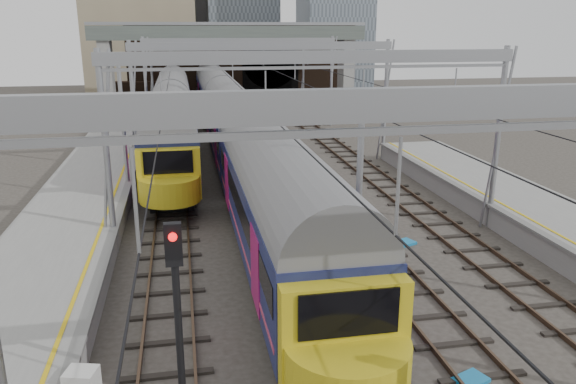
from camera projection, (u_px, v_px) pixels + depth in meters
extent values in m
plane|color=#38332D|center=(375.00, 334.00, 16.57)|extent=(160.00, 160.00, 0.00)
cube|color=gray|center=(27.00, 308.00, 16.95)|extent=(4.20, 55.00, 1.10)
cube|color=slate|center=(96.00, 288.00, 17.17)|extent=(0.35, 55.00, 0.12)
cube|color=gold|center=(78.00, 287.00, 17.07)|extent=(0.12, 55.00, 0.01)
cube|color=#4C3828|center=(159.00, 198.00, 29.48)|extent=(0.08, 80.00, 0.16)
cube|color=#4C3828|center=(186.00, 197.00, 29.74)|extent=(0.08, 80.00, 0.16)
cube|color=black|center=(173.00, 199.00, 29.63)|extent=(2.40, 80.00, 0.14)
cube|color=#4C3828|center=(234.00, 194.00, 30.20)|extent=(0.08, 80.00, 0.16)
cube|color=#4C3828|center=(261.00, 193.00, 30.46)|extent=(0.08, 80.00, 0.16)
cube|color=black|center=(248.00, 195.00, 30.35)|extent=(2.40, 80.00, 0.14)
cube|color=#4C3828|center=(307.00, 190.00, 30.91)|extent=(0.08, 80.00, 0.16)
cube|color=#4C3828|center=(332.00, 189.00, 31.17)|extent=(0.08, 80.00, 0.16)
cube|color=black|center=(320.00, 191.00, 31.06)|extent=(2.40, 80.00, 0.14)
cube|color=#4C3828|center=(376.00, 187.00, 31.63)|extent=(0.08, 80.00, 0.16)
cube|color=#4C3828|center=(400.00, 185.00, 31.88)|extent=(0.08, 80.00, 0.16)
cube|color=black|center=(388.00, 187.00, 31.78)|extent=(2.40, 80.00, 0.14)
cube|color=gray|center=(524.00, 101.00, 8.77)|extent=(16.80, 0.28, 0.50)
cylinder|color=gray|center=(107.00, 155.00, 21.52)|extent=(0.24, 0.24, 8.00)
cylinder|color=gray|center=(497.00, 140.00, 24.45)|extent=(0.24, 0.24, 8.00)
cube|color=gray|center=(316.00, 57.00, 21.97)|extent=(16.80, 0.28, 0.50)
cylinder|color=gray|center=(134.00, 107.00, 34.72)|extent=(0.24, 0.24, 8.00)
cylinder|color=gray|center=(385.00, 101.00, 37.65)|extent=(0.24, 0.24, 8.00)
cube|color=gray|center=(264.00, 46.00, 35.17)|extent=(16.80, 0.28, 0.50)
cylinder|color=gray|center=(146.00, 85.00, 47.92)|extent=(0.24, 0.24, 8.00)
cylinder|color=gray|center=(331.00, 82.00, 50.85)|extent=(0.24, 0.24, 8.00)
cube|color=gray|center=(240.00, 41.00, 48.37)|extent=(16.80, 0.28, 0.50)
cylinder|color=gray|center=(152.00, 74.00, 59.23)|extent=(0.24, 0.24, 8.00)
cylinder|color=gray|center=(303.00, 72.00, 62.16)|extent=(0.24, 0.24, 8.00)
cube|color=gray|center=(228.00, 38.00, 59.68)|extent=(16.80, 0.28, 0.50)
cube|color=black|center=(166.00, 94.00, 28.09)|extent=(0.03, 80.00, 0.03)
cube|color=black|center=(246.00, 93.00, 28.80)|extent=(0.03, 80.00, 0.03)
cube|color=black|center=(321.00, 91.00, 29.52)|extent=(0.03, 80.00, 0.03)
cube|color=black|center=(393.00, 90.00, 30.23)|extent=(0.03, 80.00, 0.03)
cube|color=black|center=(244.00, 66.00, 64.68)|extent=(26.00, 2.00, 9.00)
cube|color=black|center=(271.00, 83.00, 64.79)|extent=(6.50, 0.10, 5.20)
cylinder|color=black|center=(271.00, 60.00, 64.06)|extent=(6.50, 0.10, 6.50)
cube|color=black|center=(138.00, 95.00, 62.44)|extent=(6.00, 1.50, 3.00)
cube|color=gray|center=(107.00, 75.00, 56.55)|extent=(1.20, 2.50, 8.20)
cube|color=gray|center=(346.00, 72.00, 61.01)|extent=(1.20, 2.50, 8.20)
cube|color=#56615A|center=(230.00, 33.00, 57.63)|extent=(28.00, 3.00, 1.40)
cube|color=gray|center=(230.00, 24.00, 57.37)|extent=(28.00, 3.00, 0.30)
cube|color=tan|center=(140.00, 10.00, 73.91)|extent=(14.00, 12.00, 22.00)
cube|color=gray|center=(198.00, 26.00, 89.10)|extent=(18.00, 14.00, 18.00)
cube|color=black|center=(224.00, 135.00, 45.49)|extent=(2.33, 69.06, 0.70)
cube|color=#12143F|center=(223.00, 111.00, 44.93)|extent=(2.97, 69.06, 2.65)
cylinder|color=slate|center=(223.00, 94.00, 44.56)|extent=(2.91, 68.56, 2.91)
cube|color=black|center=(223.00, 105.00, 44.81)|extent=(2.99, 67.86, 0.80)
cube|color=#C33D59|center=(224.00, 120.00, 45.14)|extent=(2.99, 68.06, 0.13)
cube|color=gold|center=(346.00, 336.00, 12.26)|extent=(2.91, 0.60, 2.45)
cube|color=black|center=(349.00, 314.00, 11.93)|extent=(2.23, 0.08, 1.06)
cube|color=black|center=(174.00, 142.00, 42.48)|extent=(2.32, 34.10, 0.70)
cube|color=#12143F|center=(172.00, 117.00, 41.92)|extent=(2.95, 34.10, 2.63)
cylinder|color=slate|center=(171.00, 99.00, 41.55)|extent=(2.89, 33.60, 2.89)
cube|color=black|center=(172.00, 111.00, 41.80)|extent=(2.97, 32.90, 0.79)
cube|color=#C33D59|center=(173.00, 126.00, 42.13)|extent=(2.97, 33.10, 0.13)
cube|color=gold|center=(169.00, 175.00, 25.74)|extent=(2.89, 0.60, 2.43)
cube|color=black|center=(168.00, 162.00, 25.40)|extent=(2.21, 0.08, 1.05)
cylinder|color=black|center=(179.00, 333.00, 12.00)|extent=(0.16, 0.16, 4.83)
cube|color=black|center=(173.00, 244.00, 11.24)|extent=(0.35, 0.18, 0.91)
sphere|color=red|center=(173.00, 237.00, 11.07)|extent=(0.18, 0.18, 0.18)
cube|color=#1776B0|center=(471.00, 380.00, 14.34)|extent=(1.00, 0.86, 0.10)
cube|color=#1776B0|center=(329.00, 209.00, 27.95)|extent=(0.79, 0.59, 0.09)
cube|color=#1776B0|center=(404.00, 243.00, 23.46)|extent=(1.10, 0.94, 0.11)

